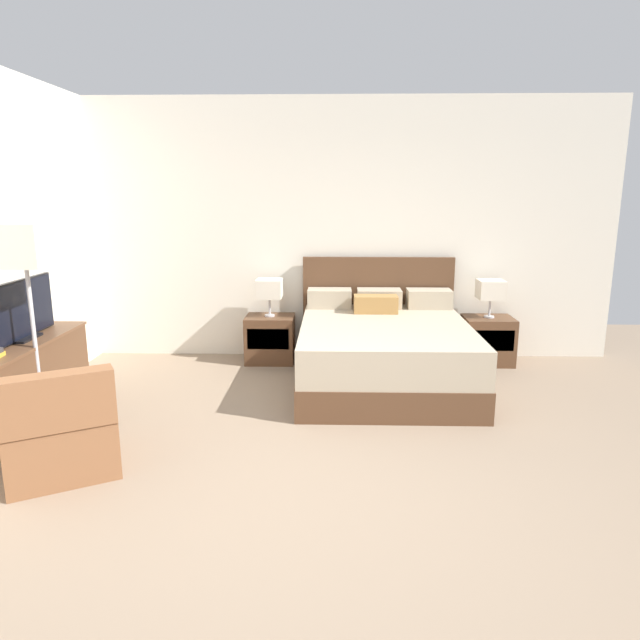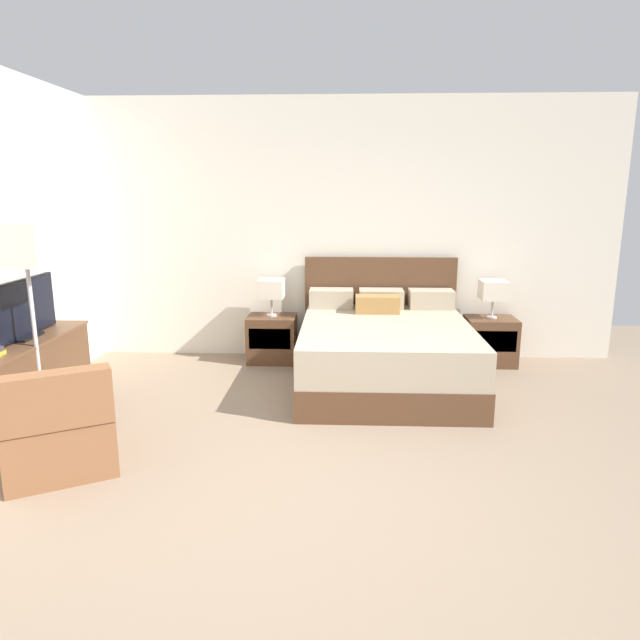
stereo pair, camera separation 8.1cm
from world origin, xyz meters
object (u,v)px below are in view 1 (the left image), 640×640
Objects in this scene: nightstand_right at (488,340)px; table_lamp_right at (491,290)px; floor_lamp at (25,257)px; bed at (384,350)px; dresser at (25,382)px; nightstand_left at (270,339)px; table_lamp_left at (269,289)px; armchair_by_window at (60,432)px; tv at (20,311)px.

nightstand_right is 1.29× the size of table_lamp_right.
floor_lamp is at bearing -153.08° from nightstand_right.
floor_lamp is (-3.95, -2.01, 0.57)m from table_lamp_right.
bed is 3.17m from dresser.
dresser is at bearing -134.28° from nightstand_left.
dresser is (-1.77, -1.82, -0.46)m from table_lamp_left.
floor_lamp is (0.22, -0.19, 1.03)m from dresser.
bed reaches higher than table_lamp_left.
nightstand_left is at bearing 66.79° from armchair_by_window.
tv is at bearing -160.31° from bed.
armchair_by_window is at bearing -140.70° from bed.
table_lamp_right is at bearing 30.75° from bed.
nightstand_left is at bearing 45.08° from tv.
dresser reaches higher than nightstand_right.
nightstand_right is 4.59m from tv.
floor_lamp reaches higher than table_lamp_right.
tv is (-1.77, -1.78, 0.67)m from nightstand_left.
table_lamp_right is 4.47m from floor_lamp.
nightstand_left is 2.47m from table_lamp_right.
bed is 3.79× the size of nightstand_right.
nightstand_right is (2.40, 0.00, 0.00)m from nightstand_left.
nightstand_right is 0.55× the size of tv.
armchair_by_window is 0.57× the size of floor_lamp.
table_lamp_left reaches higher than armchair_by_window.
floor_lamp is (-1.55, -2.01, 0.57)m from table_lamp_left.
table_lamp_left reaches higher than nightstand_right.
bed is 1.43× the size of dresser.
nightstand_left is 0.32× the size of floor_lamp.
bed is at bearing -149.30° from nightstand_right.
armchair_by_window is (-3.52, -2.61, 0.03)m from nightstand_right.
nightstand_right is 4.58m from floor_lamp.
bed is 3.79× the size of nightstand_left.
tv reaches higher than nightstand_left.
bed is 3.00m from armchair_by_window.
table_lamp_left is at bearing 52.30° from floor_lamp.
floor_lamp is at bearing -40.23° from dresser.
tv is at bearing -156.92° from table_lamp_right.
armchair_by_window is (0.65, -0.84, -0.65)m from tv.
floor_lamp is (-0.43, 0.60, 1.11)m from armchair_by_window.
tv reaches higher than dresser.
nightstand_left is (-1.20, 0.71, -0.08)m from bed.
nightstand_right is 0.32× the size of floor_lamp.
nightstand_right is 4.39m from armchair_by_window.
nightstand_left is 0.57× the size of armchair_by_window.
table_lamp_right is (2.40, 0.00, 0.00)m from table_lamp_left.
armchair_by_window is (-1.12, -2.61, -0.53)m from table_lamp_left.
nightstand_right is 1.29× the size of table_lamp_left.
table_lamp_right is 4.58m from dresser.
tv is (-2.97, -1.06, 0.59)m from bed.
bed is 1.48m from table_lamp_right.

